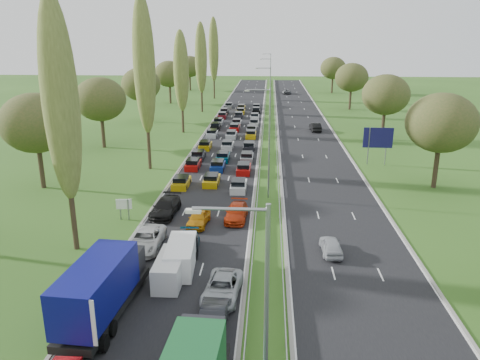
# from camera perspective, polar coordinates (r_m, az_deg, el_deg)

# --- Properties ---
(ground) EXTENTS (260.00, 260.00, 0.00)m
(ground) POSITION_cam_1_polar(r_m,az_deg,el_deg) (87.61, 3.60, 5.82)
(ground) COLOR #2B5119
(ground) RESTS_ON ground
(near_carriageway) EXTENTS (10.50, 215.00, 0.04)m
(near_carriageway) POSITION_cam_1_polar(r_m,az_deg,el_deg) (90.32, -0.71, 6.19)
(near_carriageway) COLOR black
(near_carriageway) RESTS_ON ground
(far_carriageway) EXTENTS (10.50, 215.00, 0.04)m
(far_carriageway) POSITION_cam_1_polar(r_m,az_deg,el_deg) (90.32, 7.91, 6.03)
(far_carriageway) COLOR black
(far_carriageway) RESTS_ON ground
(central_reservation) EXTENTS (2.36, 215.00, 0.32)m
(central_reservation) POSITION_cam_1_polar(r_m,az_deg,el_deg) (89.96, 3.61, 6.47)
(central_reservation) COLOR gray
(central_reservation) RESTS_ON ground
(lamp_columns) EXTENTS (0.18, 140.18, 12.00)m
(lamp_columns) POSITION_cam_1_polar(r_m,az_deg,el_deg) (84.66, 3.67, 9.54)
(lamp_columns) COLOR gray
(lamp_columns) RESTS_ON ground
(poplar_row) EXTENTS (2.80, 127.80, 22.44)m
(poplar_row) POSITION_cam_1_polar(r_m,az_deg,el_deg) (75.95, -8.76, 13.36)
(poplar_row) COLOR #2D2116
(poplar_row) RESTS_ON ground
(woodland_left) EXTENTS (8.00, 166.00, 11.10)m
(woodland_left) POSITION_cam_1_polar(r_m,az_deg,el_deg) (74.09, -17.56, 9.03)
(woodland_left) COLOR #2D2116
(woodland_left) RESTS_ON ground
(woodland_right) EXTENTS (8.00, 153.00, 11.10)m
(woodland_right) POSITION_cam_1_polar(r_m,az_deg,el_deg) (75.76, 18.78, 9.08)
(woodland_right) COLOR #2D2116
(woodland_right) RESTS_ON ground
(traffic_queue_fill) EXTENTS (9.13, 69.12, 0.80)m
(traffic_queue_fill) POSITION_cam_1_polar(r_m,az_deg,el_deg) (85.22, -0.95, 5.83)
(traffic_queue_fill) COLOR #BF990C
(traffic_queue_fill) RESTS_ON ground
(near_car_2) EXTENTS (2.69, 5.70, 1.57)m
(near_car_2) POSITION_cam_1_polar(r_m,az_deg,el_deg) (40.23, -11.40, -7.12)
(near_car_2) COLOR silver
(near_car_2) RESTS_ON near_carriageway
(near_car_3) EXTENTS (2.59, 5.64, 1.60)m
(near_car_3) POSITION_cam_1_polar(r_m,az_deg,el_deg) (47.14, -9.07, -3.30)
(near_car_3) COLOR black
(near_car_3) RESTS_ON near_carriageway
(near_car_7) EXTENTS (2.13, 4.76, 1.36)m
(near_car_7) POSITION_cam_1_polar(r_m,az_deg,el_deg) (39.02, -6.55, -7.84)
(near_car_7) COLOR #053950
(near_car_7) RESTS_ON near_carriageway
(near_car_8) EXTENTS (2.04, 4.37, 1.45)m
(near_car_8) POSITION_cam_1_polar(r_m,az_deg,el_deg) (44.28, -5.06, -4.62)
(near_car_8) COLOR #BD790C
(near_car_8) RESTS_ON near_carriageway
(near_car_9) EXTENTS (1.68, 4.51, 1.47)m
(near_car_9) POSITION_cam_1_polar(r_m,az_deg,el_deg) (29.27, -3.39, -16.82)
(near_car_9) COLOR black
(near_car_9) RESTS_ON near_carriageway
(near_car_10) EXTENTS (2.75, 5.23, 1.40)m
(near_car_10) POSITION_cam_1_polar(r_m,az_deg,el_deg) (32.60, -2.18, -13.01)
(near_car_10) COLOR #A9ADB2
(near_car_10) RESTS_ON near_carriageway
(near_car_11) EXTENTS (2.25, 5.02, 1.43)m
(near_car_11) POSITION_cam_1_polar(r_m,az_deg,el_deg) (45.49, -0.42, -3.96)
(near_car_11) COLOR #A9280A
(near_car_11) RESTS_ON near_carriageway
(far_car_0) EXTENTS (1.71, 3.95, 1.33)m
(far_car_0) POSITION_cam_1_polar(r_m,az_deg,el_deg) (39.37, 11.05, -7.85)
(far_car_0) COLOR #A7AAB0
(far_car_0) RESTS_ON far_carriageway
(far_car_1) EXTENTS (2.06, 4.93, 1.59)m
(far_car_1) POSITION_cam_1_polar(r_m,az_deg,el_deg) (89.61, 9.16, 6.42)
(far_car_1) COLOR black
(far_car_1) RESTS_ON far_carriageway
(far_car_2) EXTENTS (2.58, 5.33, 1.46)m
(far_car_2) POSITION_cam_1_polar(r_m,az_deg,el_deg) (148.66, 5.72, 10.70)
(far_car_2) COLOR slate
(far_car_2) RESTS_ON far_carriageway
(blue_lorry) EXTENTS (2.68, 9.64, 4.07)m
(blue_lorry) POSITION_cam_1_polar(r_m,az_deg,el_deg) (31.17, -16.39, -12.38)
(blue_lorry) COLOR black
(blue_lorry) RESTS_ON near_carriageway
(white_van_front) EXTENTS (2.02, 5.16, 2.07)m
(white_van_front) POSITION_cam_1_polar(r_m,az_deg,el_deg) (36.50, -7.15, -9.06)
(white_van_front) COLOR white
(white_van_front) RESTS_ON near_carriageway
(white_van_rear) EXTENTS (1.86, 4.74, 1.91)m
(white_van_rear) POSITION_cam_1_polar(r_m,az_deg,el_deg) (34.93, -8.41, -10.53)
(white_van_rear) COLOR silver
(white_van_rear) RESTS_ON near_carriageway
(info_sign) EXTENTS (1.50, 0.30, 2.10)m
(info_sign) POSITION_cam_1_polar(r_m,az_deg,el_deg) (46.59, -13.95, -3.13)
(info_sign) COLOR gray
(info_sign) RESTS_ON ground
(direction_sign) EXTENTS (4.00, 0.26, 5.20)m
(direction_sign) POSITION_cam_1_polar(r_m,az_deg,el_deg) (67.05, 16.47, 4.77)
(direction_sign) COLOR gray
(direction_sign) RESTS_ON ground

